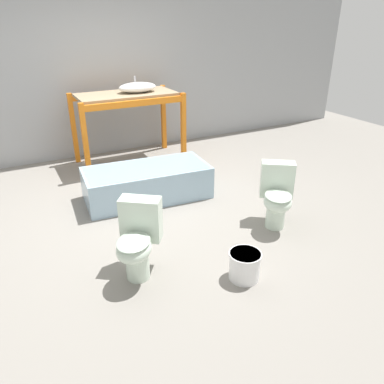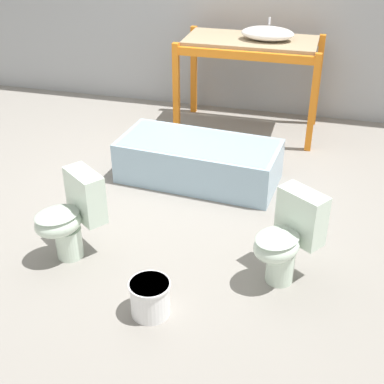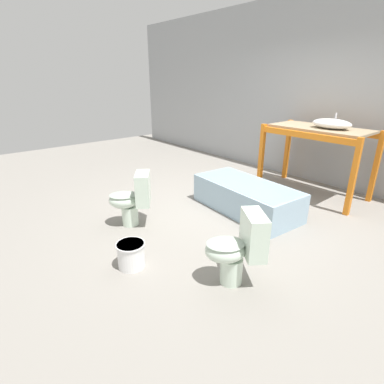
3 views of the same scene
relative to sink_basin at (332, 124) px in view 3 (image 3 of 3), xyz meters
name	(u,v)px [view 3 (image 3 of 3)]	position (x,y,z in m)	size (l,w,h in m)	color
ground_plane	(227,209)	(-0.62, -1.55, -1.18)	(12.00, 12.00, 0.00)	gray
warehouse_wall_rear	(320,92)	(-0.62, 0.69, 0.42)	(10.80, 0.08, 3.20)	#9EA0A3
shelving_rack	(318,139)	(-0.18, 0.02, -0.26)	(1.62, 0.85, 1.11)	orange
sink_basin	(332,124)	(0.00, 0.00, 0.00)	(0.59, 0.36, 0.23)	white
bathtub_main	(246,195)	(-0.43, -1.36, -0.94)	(1.64, 0.85, 0.42)	#99B7CC
toilet_near	(132,198)	(-1.09, -2.84, -0.81)	(0.59, 0.63, 0.71)	silver
toilet_far	(238,247)	(0.59, -2.70, -0.81)	(0.58, 0.63, 0.71)	silver
bucket_white	(131,254)	(-0.27, -3.34, -1.04)	(0.30, 0.30, 0.27)	white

